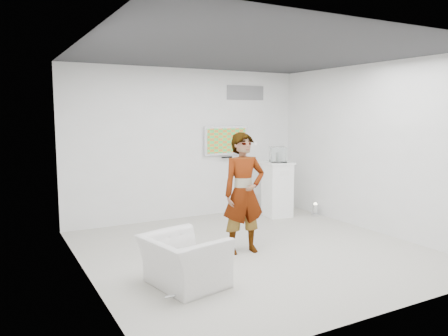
{
  "coord_description": "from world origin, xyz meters",
  "views": [
    {
      "loc": [
        -3.56,
        -5.56,
        2.12
      ],
      "look_at": [
        -0.2,
        0.6,
        1.24
      ],
      "focal_mm": 35.0,
      "sensor_mm": 36.0,
      "label": 1
    }
  ],
  "objects_px": {
    "armchair": "(184,261)",
    "floor_uplight": "(315,210)",
    "pedestal": "(277,189)",
    "person": "(244,193)",
    "tv": "(226,141)"
  },
  "relations": [
    {
      "from": "armchair",
      "to": "floor_uplight",
      "type": "height_order",
      "value": "armchair"
    },
    {
      "from": "armchair",
      "to": "floor_uplight",
      "type": "distance_m",
      "value": 4.39
    },
    {
      "from": "pedestal",
      "to": "armchair",
      "type": "bearing_deg",
      "value": -142.04
    },
    {
      "from": "pedestal",
      "to": "floor_uplight",
      "type": "height_order",
      "value": "pedestal"
    },
    {
      "from": "person",
      "to": "armchair",
      "type": "distance_m",
      "value": 1.66
    },
    {
      "from": "person",
      "to": "pedestal",
      "type": "relative_size",
      "value": 1.63
    },
    {
      "from": "tv",
      "to": "floor_uplight",
      "type": "height_order",
      "value": "tv"
    },
    {
      "from": "tv",
      "to": "armchair",
      "type": "distance_m",
      "value": 4.18
    },
    {
      "from": "armchair",
      "to": "pedestal",
      "type": "relative_size",
      "value": 0.86
    },
    {
      "from": "person",
      "to": "armchair",
      "type": "relative_size",
      "value": 1.9
    },
    {
      "from": "tv",
      "to": "armchair",
      "type": "bearing_deg",
      "value": -126.26
    },
    {
      "from": "person",
      "to": "armchair",
      "type": "bearing_deg",
      "value": -143.19
    },
    {
      "from": "tv",
      "to": "person",
      "type": "bearing_deg",
      "value": -112.9
    },
    {
      "from": "floor_uplight",
      "to": "person",
      "type": "bearing_deg",
      "value": -152.68
    },
    {
      "from": "tv",
      "to": "armchair",
      "type": "relative_size",
      "value": 1.04
    }
  ]
}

